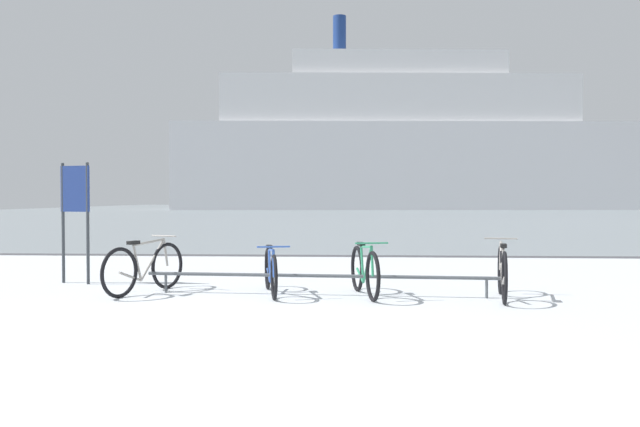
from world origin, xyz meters
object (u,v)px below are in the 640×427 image
at_px(info_sign, 75,202).
at_px(ferry_ship, 405,145).
at_px(bicycle_2, 365,271).
at_px(bicycle_0, 145,268).
at_px(bicycle_3, 502,272).
at_px(bicycle_1, 271,271).

xyz_separation_m(info_sign, ferry_ship, (10.27, 65.60, 6.19)).
xyz_separation_m(bicycle_2, ferry_ship, (5.56, 66.71, 7.17)).
height_order(bicycle_2, info_sign, info_sign).
bearing_deg(ferry_ship, bicycle_0, -97.52).
height_order(bicycle_3, info_sign, info_sign).
xyz_separation_m(bicycle_0, bicycle_3, (5.13, -0.26, -0.00)).
height_order(bicycle_0, bicycle_3, bicycle_0).
relative_size(bicycle_2, info_sign, 0.83).
relative_size(bicycle_0, bicycle_2, 1.00).
bearing_deg(bicycle_3, bicycle_1, 175.61).
height_order(bicycle_1, ferry_ship, ferry_ship).
distance_m(bicycle_1, ferry_ship, 67.35).
bearing_deg(info_sign, bicycle_1, -16.75).
bearing_deg(bicycle_1, bicycle_2, -4.11).
relative_size(bicycle_1, ferry_ship, 0.03).
distance_m(bicycle_2, info_sign, 4.93).
relative_size(bicycle_3, ferry_ship, 0.03).
bearing_deg(bicycle_0, ferry_ship, 82.48).
relative_size(bicycle_2, ferry_ship, 0.03).
bearing_deg(bicycle_1, bicycle_3, -4.39).
relative_size(bicycle_0, info_sign, 0.82).
height_order(bicycle_0, bicycle_2, bicycle_0).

